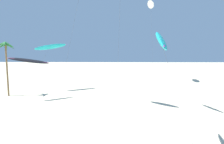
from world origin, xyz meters
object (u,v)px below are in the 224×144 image
at_px(flying_kite_1, 161,40).
at_px(flying_kite_4, 51,47).
at_px(flying_kite_2, 151,5).
at_px(flying_kite_3, 29,61).
at_px(palm_tree_2, 6,50).

relative_size(flying_kite_1, flying_kite_4, 1.00).
relative_size(flying_kite_2, flying_kite_3, 2.80).
xyz_separation_m(palm_tree_2, flying_kite_4, (6.81, 5.37, 0.82)).
distance_m(palm_tree_2, flying_kite_4, 8.71).
bearing_deg(flying_kite_4, flying_kite_2, 27.55).
distance_m(palm_tree_2, flying_kite_2, 37.67).
height_order(flying_kite_3, flying_kite_4, flying_kite_4).
height_order(palm_tree_2, flying_kite_4, flying_kite_4).
xyz_separation_m(palm_tree_2, flying_kite_3, (5.92, -2.93, -1.83)).
xyz_separation_m(flying_kite_1, flying_kite_4, (-18.11, 25.17, 0.11)).
bearing_deg(flying_kite_2, flying_kite_1, -98.69).
height_order(flying_kite_1, flying_kite_2, flying_kite_2).
height_order(palm_tree_2, flying_kite_2, flying_kite_2).
bearing_deg(palm_tree_2, flying_kite_3, -26.32).
distance_m(flying_kite_1, flying_kite_4, 31.01).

